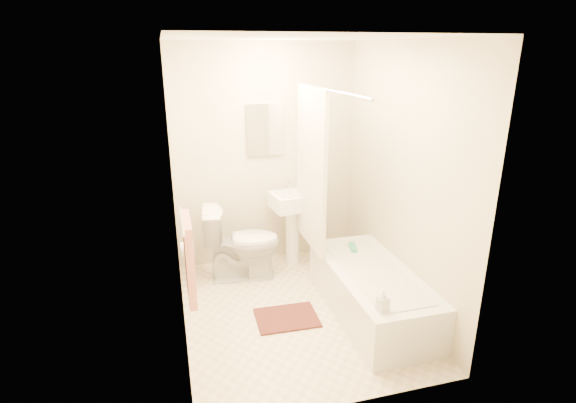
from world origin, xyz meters
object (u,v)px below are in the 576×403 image
object	(u,v)px
sink	(293,226)
bathtub	(371,292)
toilet	(242,243)
soap_bottle	(383,301)
bath_mat	(287,318)

from	to	relation	value
sink	bathtub	bearing A→B (deg)	-77.50
toilet	sink	world-z (taller)	sink
bathtub	soap_bottle	distance (m)	0.72
sink	bathtub	world-z (taller)	sink
sink	soap_bottle	distance (m)	1.78
bathtub	sink	bearing A→B (deg)	109.77
sink	soap_bottle	size ratio (longest dim) A/B	5.31
toilet	bathtub	xyz separation A→B (m)	(1.01, -1.00, -0.17)
toilet	bathtub	distance (m)	1.43
sink	bath_mat	bearing A→B (deg)	-116.03
toilet	bath_mat	distance (m)	1.00
toilet	sink	bearing A→B (deg)	-69.49
bath_mat	soap_bottle	size ratio (longest dim) A/B	3.17
toilet	bath_mat	xyz separation A→B (m)	(0.24, -0.90, -0.38)
sink	soap_bottle	xyz separation A→B (m)	(0.20, -1.77, 0.06)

